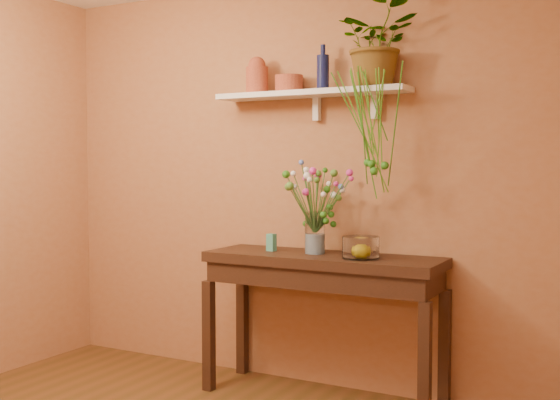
{
  "coord_description": "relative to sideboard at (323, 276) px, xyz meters",
  "views": [
    {
      "loc": [
        1.96,
        -2.1,
        1.47
      ],
      "look_at": [
        0.0,
        1.55,
        1.25
      ],
      "focal_mm": 43.81,
      "sensor_mm": 36.0,
      "label": 1
    }
  ],
  "objects": [
    {
      "name": "plant_fronds",
      "position": [
        0.33,
        -0.03,
        0.83
      ],
      "size": [
        0.53,
        0.39,
        0.76
      ],
      "color": "#2E771A",
      "rests_on": "wall_shelf"
    },
    {
      "name": "blue_bottle",
      "position": [
        -0.07,
        0.14,
        1.28
      ],
      "size": [
        0.09,
        0.09,
        0.29
      ],
      "color": "#111743",
      "rests_on": "wall_shelf"
    },
    {
      "name": "spider_plant",
      "position": [
        0.31,
        0.13,
        1.42
      ],
      "size": [
        0.56,
        0.52,
        0.52
      ],
      "primitive_type": "imported",
      "rotation": [
        0.0,
        0.0,
        0.27
      ],
      "color": "#2E771A",
      "rests_on": "wall_shelf"
    },
    {
      "name": "room",
      "position": [
        -0.2,
        -1.74,
        0.58
      ],
      "size": [
        4.04,
        4.04,
        2.7
      ],
      "color": "brown",
      "rests_on": "ground"
    },
    {
      "name": "glass_vase",
      "position": [
        -0.06,
        0.02,
        0.24
      ],
      "size": [
        0.13,
        0.13,
        0.26
      ],
      "color": "white",
      "rests_on": "sideboard"
    },
    {
      "name": "lemon",
      "position": [
        0.28,
        -0.06,
        0.18
      ],
      "size": [
        0.08,
        0.08,
        0.08
      ],
      "primitive_type": "sphere",
      "color": "yellow",
      "rests_on": "glass_bowl"
    },
    {
      "name": "carton",
      "position": [
        -0.37,
        0.0,
        0.19
      ],
      "size": [
        0.06,
        0.05,
        0.11
      ],
      "primitive_type": "cube",
      "rotation": [
        0.0,
        0.0,
        -0.18
      ],
      "color": "teal",
      "rests_on": "sideboard"
    },
    {
      "name": "glass_bowl",
      "position": [
        0.28,
        -0.06,
        0.19
      ],
      "size": [
        0.22,
        0.22,
        0.13
      ],
      "color": "white",
      "rests_on": "sideboard"
    },
    {
      "name": "bouquet",
      "position": [
        -0.05,
        0.01,
        0.53
      ],
      "size": [
        0.47,
        0.5,
        0.46
      ],
      "color": "#386B28",
      "rests_on": "glass_vase"
    },
    {
      "name": "wall_shelf",
      "position": [
        -0.14,
        0.13,
        1.14
      ],
      "size": [
        1.3,
        0.24,
        0.19
      ],
      "color": "white",
      "rests_on": "room"
    },
    {
      "name": "sideboard",
      "position": [
        0.0,
        0.0,
        0.0
      ],
      "size": [
        1.49,
        0.48,
        0.91
      ],
      "color": "#3B2015",
      "rests_on": "ground"
    },
    {
      "name": "terracotta_jug",
      "position": [
        -0.54,
        0.12,
        1.28
      ],
      "size": [
        0.15,
        0.15,
        0.24
      ],
      "color": "#B55432",
      "rests_on": "wall_shelf"
    },
    {
      "name": "terracotta_pot",
      "position": [
        -0.32,
        0.16,
        1.22
      ],
      "size": [
        0.21,
        0.21,
        0.11
      ],
      "primitive_type": "cylinder",
      "rotation": [
        0.0,
        0.0,
        -0.17
      ],
      "color": "#B55432",
      "rests_on": "wall_shelf"
    }
  ]
}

